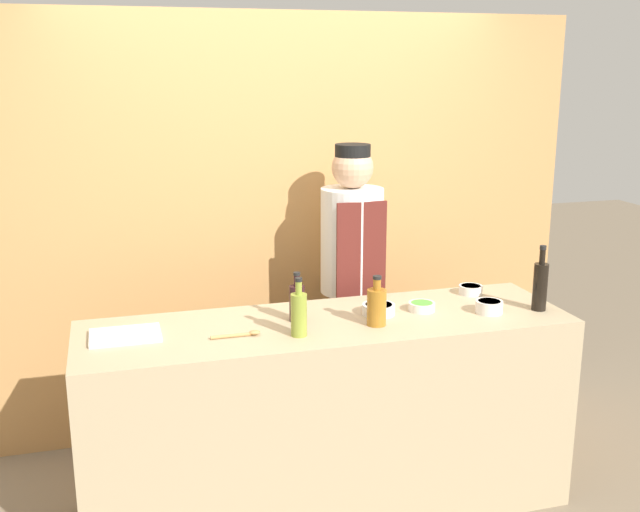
# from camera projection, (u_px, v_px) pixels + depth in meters

# --- Properties ---
(ground_plane) EXTENTS (14.00, 14.00, 0.00)m
(ground_plane) POSITION_uv_depth(u_px,v_px,m) (327.00, 504.00, 3.71)
(ground_plane) COLOR #756651
(cabinet_wall) EXTENTS (3.53, 0.18, 2.40)m
(cabinet_wall) POSITION_uv_depth(u_px,v_px,m) (278.00, 226.00, 4.37)
(cabinet_wall) COLOR #B7844C
(cabinet_wall) RESTS_ON ground_plane
(counter) EXTENTS (2.29, 0.67, 0.96)m
(counter) POSITION_uv_depth(u_px,v_px,m) (328.00, 416.00, 3.59)
(counter) COLOR tan
(counter) RESTS_ON ground_plane
(sauce_bowl_white) EXTENTS (0.13, 0.13, 0.06)m
(sauce_bowl_white) POSITION_uv_depth(u_px,v_px,m) (489.00, 306.00, 3.58)
(sauce_bowl_white) COLOR silver
(sauce_bowl_white) RESTS_ON counter
(sauce_bowl_green) EXTENTS (0.13, 0.13, 0.04)m
(sauce_bowl_green) POSITION_uv_depth(u_px,v_px,m) (422.00, 306.00, 3.61)
(sauce_bowl_green) COLOR silver
(sauce_bowl_green) RESTS_ON counter
(sauce_bowl_purple) EXTENTS (0.16, 0.16, 0.05)m
(sauce_bowl_purple) POSITION_uv_depth(u_px,v_px,m) (379.00, 309.00, 3.56)
(sauce_bowl_purple) COLOR silver
(sauce_bowl_purple) RESTS_ON counter
(sauce_bowl_brown) EXTENTS (0.12, 0.12, 0.05)m
(sauce_bowl_brown) POSITION_uv_depth(u_px,v_px,m) (471.00, 289.00, 3.88)
(sauce_bowl_brown) COLOR silver
(sauce_bowl_brown) RESTS_ON counter
(cutting_board) EXTENTS (0.30, 0.21, 0.02)m
(cutting_board) POSITION_uv_depth(u_px,v_px,m) (125.00, 335.00, 3.26)
(cutting_board) COLOR white
(cutting_board) RESTS_ON counter
(bottle_amber) EXTENTS (0.09, 0.09, 0.23)m
(bottle_amber) POSITION_uv_depth(u_px,v_px,m) (377.00, 306.00, 3.40)
(bottle_amber) COLOR #9E661E
(bottle_amber) RESTS_ON counter
(bottle_wine) EXTENTS (0.07, 0.07, 0.23)m
(bottle_wine) POSITION_uv_depth(u_px,v_px,m) (297.00, 302.00, 3.45)
(bottle_wine) COLOR black
(bottle_wine) RESTS_ON counter
(bottle_oil) EXTENTS (0.07, 0.07, 0.26)m
(bottle_oil) POSITION_uv_depth(u_px,v_px,m) (299.00, 313.00, 3.26)
(bottle_oil) COLOR olive
(bottle_oil) RESTS_ON counter
(bottle_soy) EXTENTS (0.07, 0.07, 0.32)m
(bottle_soy) POSITION_uv_depth(u_px,v_px,m) (540.00, 285.00, 3.60)
(bottle_soy) COLOR black
(bottle_soy) RESTS_ON counter
(wooden_spoon) EXTENTS (0.22, 0.04, 0.02)m
(wooden_spoon) POSITION_uv_depth(u_px,v_px,m) (241.00, 334.00, 3.27)
(wooden_spoon) COLOR #B2844C
(wooden_spoon) RESTS_ON counter
(chef_center) EXTENTS (0.34, 0.34, 1.70)m
(chef_center) POSITION_uv_depth(u_px,v_px,m) (351.00, 284.00, 4.14)
(chef_center) COLOR #28282D
(chef_center) RESTS_ON ground_plane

